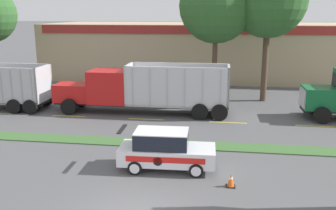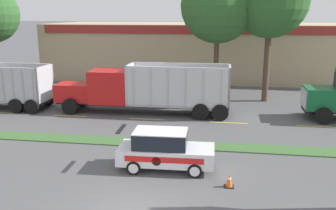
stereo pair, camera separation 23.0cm
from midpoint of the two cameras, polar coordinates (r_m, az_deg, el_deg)
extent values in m
cube|color=#3D6633|center=(20.26, -0.57, -5.94)|extent=(120.00, 1.31, 0.06)
cube|color=yellow|center=(26.58, -15.09, -1.64)|extent=(2.40, 0.14, 0.01)
cube|color=yellow|center=(24.98, -3.61, -2.17)|extent=(2.40, 0.14, 0.01)
cube|color=yellow|center=(24.48, 8.87, -2.65)|extent=(2.40, 0.14, 0.01)
cube|color=yellow|center=(25.17, 21.27, -2.99)|extent=(2.40, 0.14, 0.01)
cube|color=#146033|center=(26.72, 21.80, 1.05)|extent=(2.09, 2.12, 1.41)
cube|color=#B7B7BC|center=(26.49, 19.54, 1.14)|extent=(0.06, 1.81, 1.20)
cylinder|color=black|center=(25.72, 22.26, -1.50)|extent=(1.08, 0.30, 1.08)
cylinder|color=black|center=(28.12, 21.05, -0.14)|extent=(1.08, 0.30, 1.08)
cube|color=black|center=(26.43, -4.46, 0.15)|extent=(12.27, 1.30, 0.18)
cube|color=red|center=(27.72, -14.30, 1.91)|extent=(2.59, 1.93, 1.25)
cube|color=#B7B7BC|center=(28.25, -16.79, 1.97)|extent=(0.06, 1.65, 1.06)
cube|color=red|center=(26.73, -9.11, 2.85)|extent=(2.70, 2.36, 2.27)
cube|color=black|center=(27.10, -11.91, 3.73)|extent=(0.04, 2.00, 1.02)
cylinder|color=silver|center=(25.48, -6.56, 4.06)|extent=(0.14, 0.14, 1.45)
cube|color=silver|center=(25.96, 1.24, 0.27)|extent=(6.98, 2.36, 0.12)
cube|color=silver|center=(26.30, -6.15, 3.36)|extent=(0.16, 2.36, 2.68)
cube|color=silver|center=(25.50, 8.89, 2.94)|extent=(0.16, 2.36, 2.68)
cube|color=silver|center=(24.61, 0.95, 2.71)|extent=(6.98, 0.16, 2.68)
cube|color=silver|center=(26.75, 1.54, 3.61)|extent=(6.98, 0.16, 2.68)
cube|color=#B2B2B7|center=(25.04, -5.71, 2.83)|extent=(0.10, 0.04, 2.55)
cube|color=#B2B2B7|center=(24.79, -3.09, 2.77)|extent=(0.10, 0.04, 2.55)
cube|color=#B2B2B7|center=(24.59, -0.43, 2.70)|extent=(0.10, 0.04, 2.55)
cube|color=#B2B2B7|center=(24.44, 2.27, 2.62)|extent=(0.10, 0.04, 2.55)
cube|color=#B2B2B7|center=(24.36, 4.99, 2.54)|extent=(0.10, 0.04, 2.55)
cube|color=#B2B2B7|center=(24.32, 7.73, 2.45)|extent=(0.10, 0.04, 2.55)
cylinder|color=black|center=(26.86, -15.13, -0.28)|extent=(1.10, 0.30, 1.10)
cylinder|color=black|center=(28.94, -13.35, 0.83)|extent=(1.10, 0.30, 1.10)
cylinder|color=black|center=(24.72, 7.57, -1.12)|extent=(1.10, 0.30, 1.10)
cylinder|color=black|center=(26.97, 7.64, 0.14)|extent=(1.10, 0.30, 1.10)
cylinder|color=black|center=(24.76, 4.60, -1.02)|extent=(1.10, 0.30, 1.10)
cylinder|color=black|center=(27.00, 4.92, 0.23)|extent=(1.10, 0.30, 1.10)
cube|color=#B7B7BC|center=(30.00, -23.43, 0.90)|extent=(5.97, 2.46, 0.12)
cube|color=#B7B7BC|center=(28.36, -18.64, 3.18)|extent=(0.16, 2.46, 2.47)
cube|color=#B7B7BC|center=(30.74, -22.54, 3.63)|extent=(5.97, 0.16, 2.47)
cube|color=#A3A3A8|center=(28.54, -24.31, 2.74)|extent=(0.10, 0.04, 2.35)
cube|color=#A3A3A8|center=(28.14, -23.02, 2.72)|extent=(0.10, 0.04, 2.35)
cube|color=#A3A3A8|center=(27.77, -21.70, 2.71)|extent=(0.10, 0.04, 2.35)
cube|color=#A3A3A8|center=(27.40, -20.34, 2.69)|extent=(0.10, 0.04, 2.35)
cylinder|color=black|center=(27.85, -20.46, -0.26)|extent=(1.03, 0.30, 1.03)
cylinder|color=black|center=(29.93, -18.29, 0.85)|extent=(1.03, 0.30, 1.03)
cylinder|color=black|center=(28.44, -22.61, -0.18)|extent=(1.03, 0.30, 1.03)
cylinder|color=black|center=(30.49, -20.33, 0.92)|extent=(1.03, 0.30, 1.03)
cube|color=white|center=(17.04, -0.50, -7.53)|extent=(4.36, 1.88, 0.73)
cube|color=black|center=(16.82, -1.39, -5.22)|extent=(2.42, 1.60, 0.70)
cube|color=white|center=(16.70, -1.40, -4.01)|extent=(2.42, 1.60, 0.04)
cube|color=black|center=(17.01, -7.41, -3.65)|extent=(0.25, 1.39, 0.03)
cube|color=red|center=(16.21, -0.87, -8.41)|extent=(3.44, 0.13, 0.26)
cylinder|color=black|center=(16.27, -2.01, -8.60)|extent=(0.40, 0.02, 0.40)
cylinder|color=black|center=(16.33, 3.89, -9.94)|extent=(0.63, 0.22, 0.62)
cylinder|color=silver|center=(16.23, 3.87, -10.09)|extent=(0.44, 0.03, 0.44)
cylinder|color=black|center=(17.84, 4.11, -7.82)|extent=(0.63, 0.22, 0.62)
cylinder|color=silver|center=(17.94, 4.12, -7.69)|extent=(0.44, 0.03, 0.44)
cylinder|color=black|center=(16.63, -5.47, -9.52)|extent=(0.63, 0.22, 0.62)
cylinder|color=silver|center=(16.53, -5.55, -9.67)|extent=(0.44, 0.03, 0.44)
cylinder|color=black|center=(18.12, -4.43, -7.48)|extent=(0.63, 0.22, 0.62)
cylinder|color=silver|center=(18.22, -4.37, -7.36)|extent=(0.44, 0.03, 0.44)
cube|color=black|center=(15.81, 9.09, -12.11)|extent=(0.38, 0.38, 0.03)
cone|color=#EA5B14|center=(15.68, 9.13, -11.15)|extent=(0.29, 0.29, 0.55)
cylinder|color=white|center=(15.66, 9.14, -10.97)|extent=(0.16, 0.16, 0.07)
cube|color=tan|center=(42.38, 6.00, 8.37)|extent=(34.70, 12.00, 5.77)
cube|color=maroon|center=(36.18, 5.70, 11.31)|extent=(32.97, 0.10, 0.80)
cylinder|color=brown|center=(30.12, 6.89, 6.20)|extent=(0.40, 0.40, 5.85)
sphere|color=#2D5B28|center=(29.86, 7.14, 14.80)|extent=(5.76, 5.76, 5.76)
cylinder|color=brown|center=(30.59, 14.35, 6.39)|extent=(0.48, 0.48, 6.28)
camera|label=1|loc=(0.12, -90.32, -0.08)|focal=40.00mm
camera|label=2|loc=(0.12, 89.68, 0.08)|focal=40.00mm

